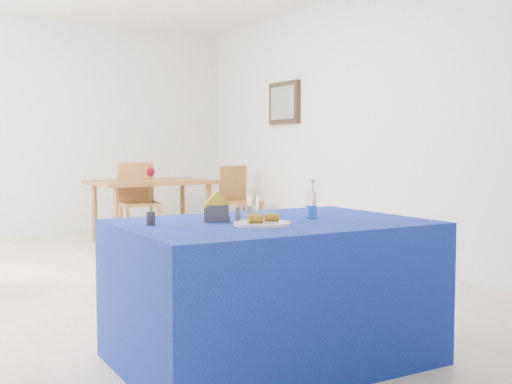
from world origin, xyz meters
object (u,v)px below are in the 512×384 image
water_bottle (312,205)px  chair_bg_right (238,196)px  oak_table (152,186)px  blue_table (272,291)px  plate (262,224)px  chair_bg_left (138,197)px

water_bottle → chair_bg_right: 4.63m
oak_table → chair_bg_right: (1.06, -0.24, -0.15)m
blue_table → water_bottle: 0.52m
plate → oak_table: 4.78m
plate → blue_table: (0.14, 0.13, -0.39)m
oak_table → chair_bg_left: (-0.20, -0.07, -0.12)m
chair_bg_left → chair_bg_right: size_ratio=1.06×
water_bottle → oak_table: size_ratio=0.14×
blue_table → oak_table: bearing=77.3°
chair_bg_left → chair_bg_right: chair_bg_left is taller
oak_table → water_bottle: bearing=-99.5°
plate → oak_table: plate is taller
water_bottle → chair_bg_right: (1.81, 4.25, -0.30)m
blue_table → oak_table: size_ratio=1.07×
chair_bg_right → blue_table: bearing=-124.1°
chair_bg_right → plate: bearing=-124.9°
oak_table → chair_bg_right: bearing=-12.9°
water_bottle → chair_bg_left: 4.47m
blue_table → chair_bg_right: (2.08, 4.26, 0.15)m
plate → chair_bg_right: 4.92m
plate → chair_bg_left: (0.95, 4.57, -0.21)m
water_bottle → chair_bg_right: bearing=66.9°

